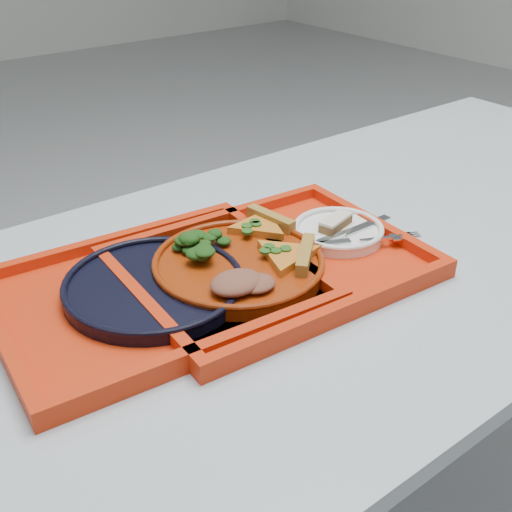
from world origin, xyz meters
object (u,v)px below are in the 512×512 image
at_px(tray_far, 155,296).
at_px(dinner_plate, 239,267).
at_px(tray_main, 271,267).
at_px(navy_plate, 154,288).
at_px(dessert_bar, 336,222).

relative_size(tray_far, dinner_plate, 1.73).
height_order(tray_main, navy_plate, navy_plate).
bearing_deg(tray_main, navy_plate, 171.75).
relative_size(tray_main, navy_plate, 1.73).
height_order(tray_far, navy_plate, navy_plate).
height_order(tray_main, tray_far, same).
bearing_deg(navy_plate, dessert_bar, -5.42).
bearing_deg(dessert_bar, tray_far, 159.57).
xyz_separation_m(tray_far, dinner_plate, (0.13, -0.03, 0.02)).
distance_m(tray_main, navy_plate, 0.19).
bearing_deg(tray_main, dessert_bar, 7.25).
relative_size(dinner_plate, navy_plate, 1.00).
bearing_deg(dessert_bar, navy_plate, 159.57).
relative_size(tray_main, tray_far, 1.00).
bearing_deg(tray_far, dessert_bar, -0.44).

